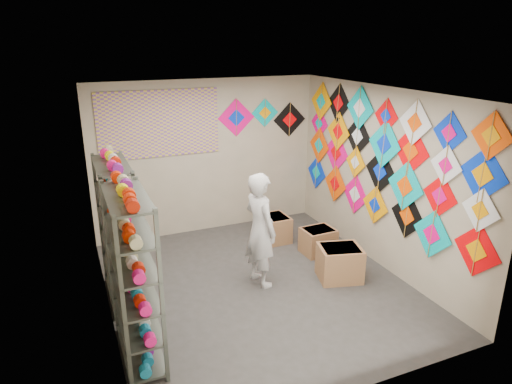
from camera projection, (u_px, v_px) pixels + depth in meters
name	position (u px, v px, depth m)	size (l,w,h in m)	color
ground	(258.00, 286.00, 6.48)	(4.50, 4.50, 0.00)	#35312E
room_walls	(258.00, 175.00, 5.95)	(4.50, 4.50, 4.50)	tan
shelf_rack_front	(134.00, 279.00, 4.78)	(0.40, 1.10, 1.90)	#4C5147
shelf_rack_back	(118.00, 232.00, 5.91)	(0.40, 1.10, 1.90)	#4C5147
string_spools	(125.00, 246.00, 5.31)	(0.12, 2.36, 0.12)	#FF1179
kite_wall_display	(379.00, 160.00, 6.75)	(0.06, 4.33, 2.08)	#F40005
back_wall_kites	(263.00, 117.00, 8.19)	(1.71, 0.02, 0.77)	#F00271
poster	(160.00, 124.00, 7.49)	(2.00, 0.01, 1.10)	#724493
shopkeeper	(260.00, 230.00, 6.31)	(0.50, 0.67, 1.64)	beige
carton_a	(340.00, 263.00, 6.60)	(0.60, 0.50, 0.50)	#976642
carton_b	(318.00, 241.00, 7.41)	(0.51, 0.42, 0.42)	#976642
carton_c	(274.00, 228.00, 7.86)	(0.47, 0.51, 0.45)	#976642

